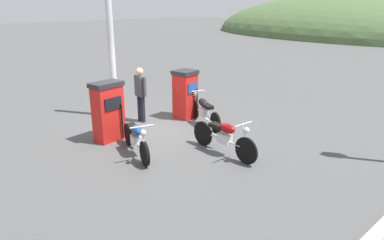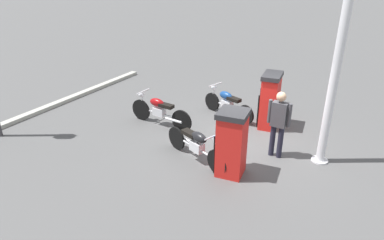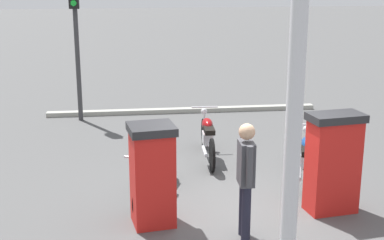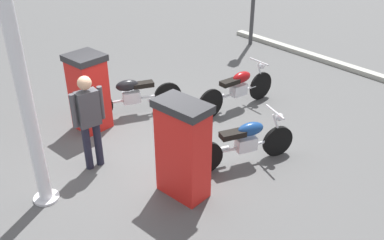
% 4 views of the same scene
% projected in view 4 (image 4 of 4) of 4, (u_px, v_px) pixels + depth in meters
% --- Properties ---
extents(ground_plane, '(120.00, 120.00, 0.00)m').
position_uv_depth(ground_plane, '(147.00, 149.00, 7.82)').
color(ground_plane, '#4C4C4C').
extents(fuel_pump_near, '(0.59, 0.89, 1.61)m').
position_uv_depth(fuel_pump_near, '(183.00, 149.00, 6.32)').
color(fuel_pump_near, red).
rests_on(fuel_pump_near, ground).
extents(fuel_pump_far, '(0.70, 0.73, 1.55)m').
position_uv_depth(fuel_pump_far, '(89.00, 92.00, 8.19)').
color(fuel_pump_far, red).
rests_on(fuel_pump_far, ground).
extents(motorcycle_near_pump, '(1.90, 0.87, 0.93)m').
position_uv_depth(motorcycle_near_pump, '(245.00, 141.00, 7.22)').
color(motorcycle_near_pump, black).
rests_on(motorcycle_near_pump, ground).
extents(motorcycle_far_pump, '(1.99, 0.95, 0.94)m').
position_uv_depth(motorcycle_far_pump, '(132.00, 94.00, 8.82)').
color(motorcycle_far_pump, black).
rests_on(motorcycle_far_pump, ground).
extents(motorcycle_extra, '(2.14, 0.56, 0.96)m').
position_uv_depth(motorcycle_extra, '(238.00, 88.00, 9.09)').
color(motorcycle_extra, black).
rests_on(motorcycle_extra, ground).
extents(attendant_person, '(0.57, 0.24, 1.70)m').
position_uv_depth(attendant_person, '(89.00, 117.00, 6.88)').
color(attendant_person, '#1E1E2D').
rests_on(attendant_person, ground).
extents(canopy_support_pole, '(0.40, 0.40, 4.37)m').
position_uv_depth(canopy_support_pole, '(20.00, 74.00, 5.55)').
color(canopy_support_pole, silver).
rests_on(canopy_support_pole, ground).
extents(road_edge_kerb, '(0.46, 7.41, 0.12)m').
position_uv_depth(road_edge_kerb, '(335.00, 63.00, 11.54)').
color(road_edge_kerb, '#9E9E93').
rests_on(road_edge_kerb, ground).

